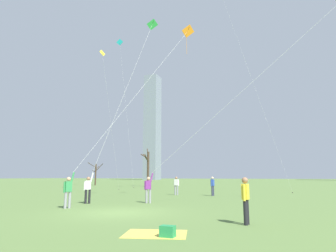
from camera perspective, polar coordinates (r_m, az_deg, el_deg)
name	(u,v)px	position (r m, az deg, el deg)	size (l,w,h in m)	color
ground_plane	(120,213)	(14.16, -9.49, -16.42)	(400.00, 400.00, 0.00)	#5B7A3D
kite_flyer_midfield_right_green	(96,167)	(19.14, -13.92, -7.84)	(3.07, 4.27, 13.76)	black
kite_flyer_foreground_right_purple	(180,158)	(18.17, 2.31, -6.27)	(15.30, 2.12, 14.74)	gray
kite_flyer_far_back_orange	(92,158)	(16.97, -14.71, -6.19)	(4.87, 8.23, 13.37)	gray
bystander_far_off_by_trees	(246,198)	(10.80, 15.01, -13.49)	(0.23, 0.51, 1.62)	black
bystander_watching_nearby	(176,185)	(26.55, 1.64, -11.46)	(0.51, 0.22, 1.62)	gray
bystander_strolling_midfield	(213,185)	(25.77, 8.75, -11.40)	(0.27, 0.50, 1.62)	#33384C
distant_kite_low_near_trees_yellow	(105,71)	(36.04, -12.36, 10.55)	(0.56, 5.67, 16.48)	yellow
distant_kite_drifting_left_teal	(121,51)	(48.98, -9.29, 14.31)	(3.54, 0.64, 23.83)	teal
picnic_spot	(162,232)	(8.69, -1.13, -20.17)	(2.12, 1.85, 0.31)	#D8BF4C
bare_tree_rightmost	(96,173)	(56.46, -14.04, -8.98)	(2.70, 3.17, 4.20)	#423326
bare_tree_far_right_edge	(148,166)	(48.71, -4.01, -7.93)	(1.63, 2.97, 6.37)	#423326
skyline_slender_spire	(152,127)	(143.67, -3.09, -0.14)	(6.69, 6.88, 51.76)	gray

